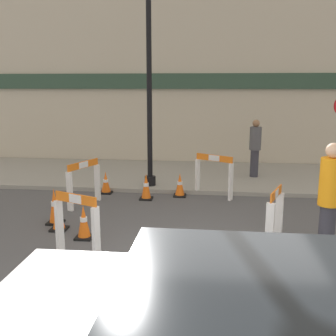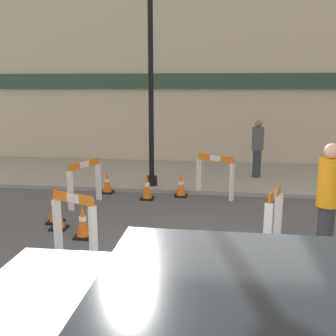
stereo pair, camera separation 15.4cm
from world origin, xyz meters
The scene contains 16 objects.
ground_plane centered at (0.00, 0.00, 0.00)m, with size 60.00×60.00×0.00m, color #4C4C4F.
sidewalk_slab centered at (0.00, 6.40, 0.05)m, with size 18.00×3.80×0.10m.
storefront_facade centered at (0.00, 8.37, 2.75)m, with size 18.00×0.22×5.50m.
streetlamp_post centered at (-1.56, 4.92, 4.04)m, with size 0.44×0.44×6.22m.
barricade_0 centered at (-2.82, 3.36, 0.56)m, with size 0.51×0.96×1.01m.
barricade_1 centered at (-2.03, 0.61, 0.57)m, with size 0.79×0.43×1.06m.
barricade_2 centered at (1.11, 1.56, 0.52)m, with size 0.40×0.74×0.98m.
barricade_3 centered at (0.08, 4.35, 0.58)m, with size 0.91×0.60×1.04m.
traffic_cone_0 centered at (-1.51, 3.98, 0.30)m, with size 0.30×0.30×0.63m.
traffic_cone_1 centered at (-3.02, 2.12, 0.35)m, with size 0.30×0.30×0.71m.
traffic_cone_2 centered at (-0.73, 4.32, 0.28)m, with size 0.30×0.30×0.58m.
traffic_cone_3 centered at (-2.21, 1.45, 0.29)m, with size 0.30×0.30×0.61m.
traffic_cone_4 centered at (-2.81, 1.79, 0.27)m, with size 0.30×0.30×0.56m.
traffic_cone_5 centered at (-2.61, 4.40, 0.27)m, with size 0.30×0.30×0.55m.
person_worker centered at (1.81, 1.04, 1.00)m, with size 0.45×0.45×1.84m.
person_pedestrian centered at (1.24, 6.23, 0.98)m, with size 0.34×0.34×1.63m.
Camera 1 is at (0.01, -4.94, 2.68)m, focal length 42.00 mm.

